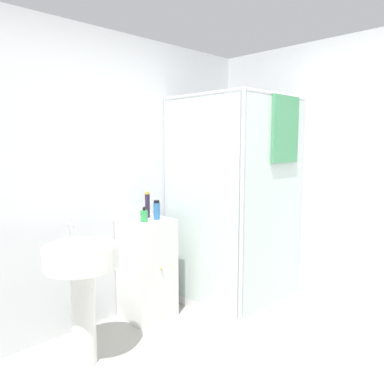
{
  "coord_description": "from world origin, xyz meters",
  "views": [
    {
      "loc": [
        -1.67,
        -1.11,
        1.55
      ],
      "look_at": [
        0.52,
        1.09,
        1.16
      ],
      "focal_mm": 35.0,
      "sensor_mm": 36.0,
      "label": 1
    }
  ],
  "objects": [
    {
      "name": "vanity_cabinet",
      "position": [
        0.33,
        1.48,
        0.44
      ],
      "size": [
        0.42,
        0.4,
        0.89
      ],
      "color": "silver",
      "rests_on": "ground_plane"
    },
    {
      "name": "wall_back",
      "position": [
        0.0,
        1.7,
        1.25
      ],
      "size": [
        6.4,
        0.06,
        2.5
      ],
      "primitive_type": "cube",
      "color": "silver",
      "rests_on": "ground_plane"
    },
    {
      "name": "shower_enclosure",
      "position": [
        1.13,
        1.1,
        0.53
      ],
      "size": [
        0.97,
        1.0,
        2.0
      ],
      "color": "white",
      "rests_on": "ground_plane"
    },
    {
      "name": "soap_dispenser",
      "position": [
        0.26,
        1.42,
        0.94
      ],
      "size": [
        0.07,
        0.07,
        0.13
      ],
      "color": "green",
      "rests_on": "vanity_cabinet"
    },
    {
      "name": "sink",
      "position": [
        -0.45,
        1.21,
        0.64
      ],
      "size": [
        0.51,
        0.51,
        0.99
      ],
      "color": "white",
      "rests_on": "ground_plane"
    },
    {
      "name": "shampoo_bottle_tall_black",
      "position": [
        0.4,
        1.55,
        1.01
      ],
      "size": [
        0.04,
        0.04,
        0.24
      ],
      "color": "#281E33",
      "rests_on": "vanity_cabinet"
    },
    {
      "name": "shampoo_bottle_blue",
      "position": [
        0.4,
        1.42,
        0.97
      ],
      "size": [
        0.06,
        0.06,
        0.17
      ],
      "color": "#2D66A3",
      "rests_on": "vanity_cabinet"
    },
    {
      "name": "wall_right",
      "position": [
        1.7,
        0.0,
        1.25
      ],
      "size": [
        0.06,
        6.4,
        2.5
      ],
      "primitive_type": "cube",
      "color": "silver",
      "rests_on": "ground_plane"
    }
  ]
}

